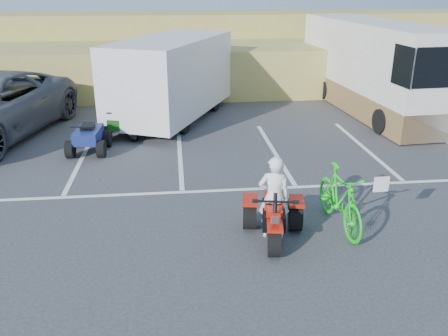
{
  "coord_description": "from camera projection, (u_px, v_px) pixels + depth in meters",
  "views": [
    {
      "loc": [
        -0.11,
        -7.66,
        4.55
      ],
      "look_at": [
        0.86,
        1.3,
        1.0
      ],
      "focal_mm": 38.0,
      "sensor_mm": 36.0,
      "label": 1
    }
  ],
  "objects": [
    {
      "name": "quad_atv_blue",
      "position": [
        90.0,
        152.0,
        13.59
      ],
      "size": [
        1.13,
        1.47,
        0.92
      ],
      "primitive_type": null,
      "rotation": [
        0.0,
        0.0,
        -0.06
      ],
      "color": "navy",
      "rests_on": "ground"
    },
    {
      "name": "rv_motorhome",
      "position": [
        371.0,
        72.0,
        17.74
      ],
      "size": [
        2.89,
        8.99,
        3.18
      ],
      "rotation": [
        0.0,
        0.0,
        0.07
      ],
      "color": "silver",
      "rests_on": "ground"
    },
    {
      "name": "green_dirt_bike",
      "position": [
        340.0,
        199.0,
        9.22
      ],
      "size": [
        0.71,
        2.08,
        1.23
      ],
      "primitive_type": "imported",
      "rotation": [
        0.0,
        0.0,
        0.07
      ],
      "color": "#14BF19",
      "rests_on": "ground"
    },
    {
      "name": "rider",
      "position": [
        274.0,
        197.0,
        8.81
      ],
      "size": [
        0.65,
        0.48,
        1.62
      ],
      "primitive_type": "imported",
      "rotation": [
        0.0,
        0.0,
        2.97
      ],
      "color": "white",
      "rests_on": "ground"
    },
    {
      "name": "quad_atv_green",
      "position": [
        123.0,
        136.0,
        14.94
      ],
      "size": [
        1.14,
        1.48,
        0.93
      ],
      "primitive_type": null,
      "rotation": [
        0.0,
        0.0,
        -0.06
      ],
      "color": "#135012",
      "rests_on": "ground"
    },
    {
      "name": "grass_embankment",
      "position": [
        174.0,
        52.0,
        22.56
      ],
      "size": [
        40.0,
        8.5,
        3.1
      ],
      "color": "#9A8D46",
      "rests_on": "ground"
    },
    {
      "name": "cargo_trailer",
      "position": [
        172.0,
        76.0,
        16.34
      ],
      "size": [
        4.62,
        6.43,
        2.79
      ],
      "rotation": [
        0.0,
        0.0,
        -0.42
      ],
      "color": "silver",
      "rests_on": "ground"
    },
    {
      "name": "ground",
      "position": [
        186.0,
        246.0,
        8.76
      ],
      "size": [
        100.0,
        100.0,
        0.0
      ],
      "primitive_type": "plane",
      "color": "#323234",
      "rests_on": "ground"
    },
    {
      "name": "red_trike_atv",
      "position": [
        273.0,
        240.0,
        8.96
      ],
      "size": [
        1.43,
        1.75,
        1.02
      ],
      "primitive_type": null,
      "rotation": [
        0.0,
        0.0,
        -0.17
      ],
      "color": "#AF180A",
      "rests_on": "ground"
    },
    {
      "name": "parking_stripes",
      "position": [
        213.0,
        165.0,
        12.61
      ],
      "size": [
        28.0,
        5.16,
        0.01
      ],
      "color": "white",
      "rests_on": "ground"
    }
  ]
}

